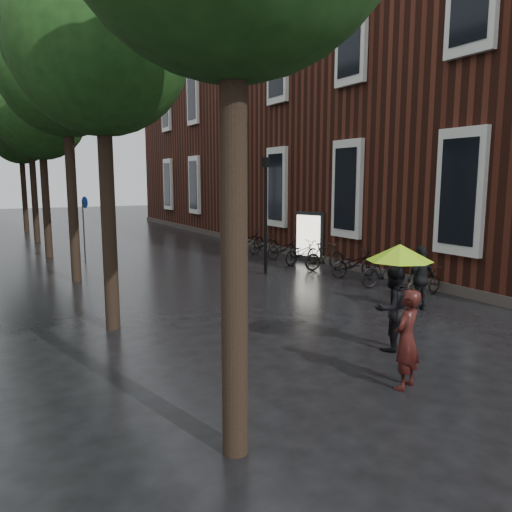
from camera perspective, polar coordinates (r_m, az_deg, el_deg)
ground at (r=8.47m, az=27.19°, el=-15.64°), size 120.00×120.00×0.00m
brick_building at (r=29.24m, az=6.99°, el=13.87°), size 10.20×33.20×12.00m
street_trees at (r=20.46m, az=-22.40°, el=16.50°), size 4.33×34.03×8.91m
person_burgundy at (r=8.46m, az=16.81°, el=-9.10°), size 0.70×0.59×1.64m
person_black at (r=10.23m, az=15.29°, el=-5.81°), size 0.82×0.65×1.68m
lime_umbrella at (r=9.16m, az=16.11°, el=0.38°), size 1.17×1.17×1.72m
pedestrian_walking at (r=13.49m, az=18.30°, el=-2.43°), size 1.03×0.53×1.69m
parked_bicycles at (r=19.49m, az=6.34°, el=0.17°), size 2.00×11.76×1.02m
ad_lightbox at (r=20.65m, az=6.31°, el=2.22°), size 0.31×1.35×2.04m
lamp_post at (r=17.53m, az=1.12°, el=5.93°), size 0.21×0.21×4.11m
cycle_sign at (r=21.95m, az=-19.03°, el=4.10°), size 0.14×0.48×2.66m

